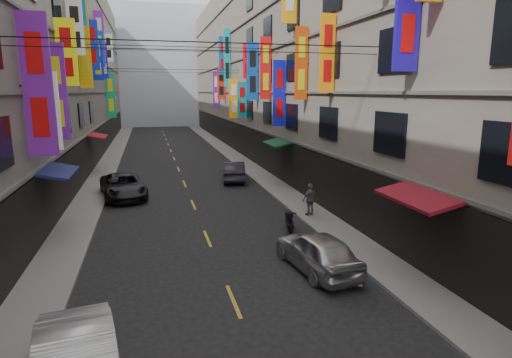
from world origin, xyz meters
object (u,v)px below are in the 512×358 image
scooter_far_right (289,222)px  car_right_far (234,171)px  car_left_far (123,186)px  car_right_mid (317,251)px  pedestrian_rfar (310,199)px

scooter_far_right → car_right_far: size_ratio=0.41×
car_left_far → car_right_mid: size_ratio=1.22×
car_left_far → scooter_far_right: bearing=-57.5°
car_left_far → car_right_mid: car_right_mid is taller
scooter_far_right → pedestrian_rfar: (1.77, 1.89, 0.52)m
scooter_far_right → pedestrian_rfar: pedestrian_rfar is taller
car_left_far → pedestrian_rfar: bearing=-44.9°
scooter_far_right → car_right_mid: 4.51m
car_left_far → car_right_far: 8.33m
car_right_mid → car_right_far: car_right_mid is taller
car_left_far → car_right_far: size_ratio=1.21×
car_left_far → car_right_mid: bearing=-70.2°
scooter_far_right → car_right_far: car_right_far is taller
scooter_far_right → car_right_mid: size_ratio=0.41×
scooter_far_right → car_left_far: size_ratio=0.34×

